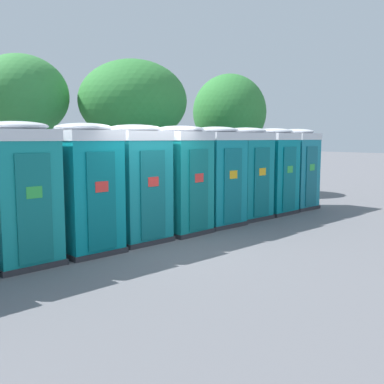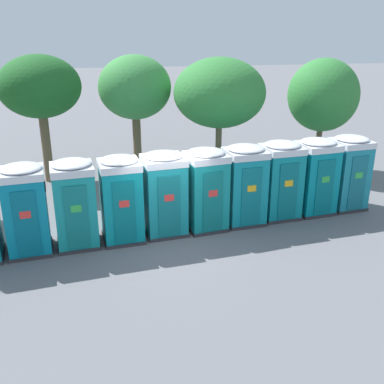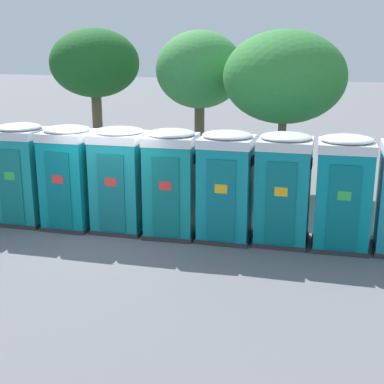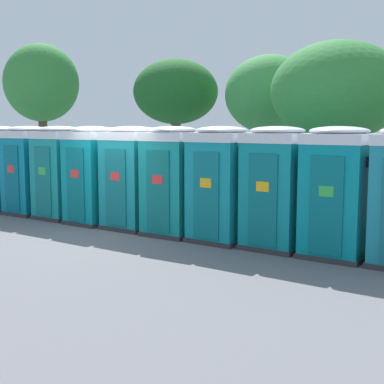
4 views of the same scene
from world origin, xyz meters
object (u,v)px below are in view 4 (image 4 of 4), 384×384
Objects in this scene: portapotty_9 at (337,192)px; street_tree_2 at (176,93)px; portapotty_3 at (60,172)px; portapotty_2 at (28,170)px; portapotty_8 at (276,187)px; portapotty_6 at (173,180)px; portapotty_7 at (221,184)px; street_tree_3 at (337,92)px; street_tree_0 at (270,95)px; portapotty_4 at (92,175)px; street_tree_4 at (42,84)px; portapotty_5 at (132,177)px.

street_tree_2 reaches higher than portapotty_9.
portapotty_9 is at bearing 7.43° from portapotty_3.
street_tree_2 reaches higher than portapotty_2.
portapotty_6 is at bearing -170.67° from portapotty_8.
portapotty_7 is 2.60m from portapotty_9.
portapotty_6 is 5.58m from street_tree_3.
portapotty_7 is 0.52× the size of street_tree_0.
portapotty_9 is (6.44, 0.90, -0.00)m from portapotty_4.
street_tree_3 is (-0.95, 4.44, 2.20)m from portapotty_8.
portapotty_8 is 1.00× the size of portapotty_9.
portapotty_3 is 1.00× the size of portapotty_9.
portapotty_8 is at bearing 7.72° from portapotty_2.
street_tree_4 is at bearing 169.39° from portapotty_8.
portapotty_7 is at bearing 7.86° from portapotty_4.
portapotty_7 is at bearing -171.95° from portapotty_9.
portapotty_3 is at bearing -173.41° from portapotty_6.
street_tree_2 is (-0.11, 6.29, 2.48)m from portapotty_2.
street_tree_0 reaches higher than portapotty_9.
portapotty_7 is at bearing -94.09° from street_tree_3.
portapotty_2 is at bearing -172.47° from portapotty_5.
street_tree_2 is at bearing 114.16° from portapotty_4.
street_tree_0 is at bearing 81.76° from portapotty_4.
street_tree_4 reaches higher than portapotty_3.
portapotty_7 is 7.20m from street_tree_0.
street_tree_2 reaches higher than portapotty_6.
street_tree_3 is at bearing -6.66° from street_tree_2.
portapotty_3 and portapotty_6 have the same top height.
street_tree_0 is at bearing 104.09° from portapotty_6.
portapotty_8 is at bearing -10.61° from street_tree_4.
street_tree_2 reaches higher than portapotty_4.
portapotty_4 and portapotty_9 have the same top height.
portapotty_8 is (2.57, 0.42, -0.00)m from portapotty_6.
portapotty_5 is at bearing -18.86° from street_tree_4.
portapotty_7 is (6.45, 0.82, -0.00)m from portapotty_2.
portapotty_9 is at bearing -29.22° from street_tree_2.
portapotty_4 is at bearing -65.84° from street_tree_2.
portapotty_9 is (5.15, 0.68, 0.00)m from portapotty_5.
street_tree_3 reaches higher than portapotty_2.
portapotty_5 is at bearing -173.12° from portapotty_7.
street_tree_4 is at bearing -154.76° from street_tree_0.
street_tree_4 reaches higher than portapotty_2.
portapotty_8 is at bearing -55.06° from street_tree_0.
portapotty_8 is at bearing 9.33° from portapotty_6.
portapotty_5 is at bearing 7.53° from portapotty_2.
portapotty_9 is at bearing 8.26° from portapotty_6.
street_tree_3 is at bearing 117.51° from portapotty_9.
street_tree_0 is 0.98× the size of street_tree_2.
portapotty_9 is at bearing 6.12° from portapotty_8.
portapotty_4 is 1.00× the size of portapotty_8.
street_tree_2 is (-3.67, -0.72, 0.20)m from street_tree_0.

